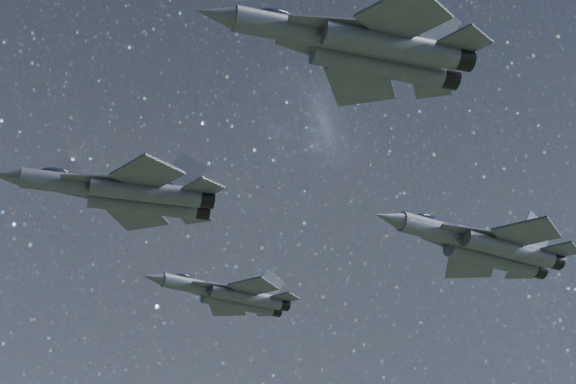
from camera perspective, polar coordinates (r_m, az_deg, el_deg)
name	(u,v)px	position (r m, az deg, el deg)	size (l,w,h in m)	color
jet_lead	(126,193)	(75.78, -9.56, -0.04)	(17.99, 12.28, 4.52)	#363944
jet_left	(230,295)	(97.76, -3.44, -6.12)	(15.99, 11.44, 4.09)	#363944
jet_right	(363,46)	(60.53, 4.44, 8.60)	(18.48, 12.75, 4.64)	#363944
jet_slot	(485,246)	(87.54, 11.62, -3.16)	(19.97, 14.24, 5.10)	#363944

